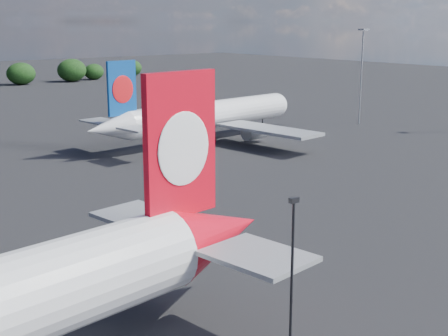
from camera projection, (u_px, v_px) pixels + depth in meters
china_southern_airliner at (203, 116)px, 109.21m from camera, size 45.59×43.43×14.87m
apron_lamp_post at (292, 286)px, 34.51m from camera, size 0.55×0.30×11.48m
floodlight_mast_near at (362, 62)px, 125.98m from camera, size 1.60×1.60×19.29m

